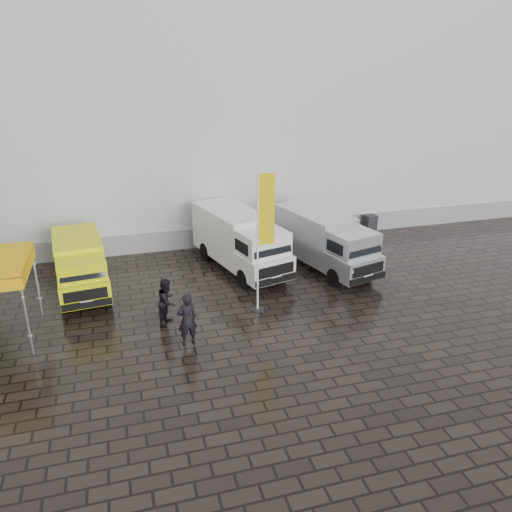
{
  "coord_description": "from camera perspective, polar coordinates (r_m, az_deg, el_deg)",
  "views": [
    {
      "loc": [
        -5.22,
        -15.75,
        9.05
      ],
      "look_at": [
        -0.1,
        2.2,
        1.57
      ],
      "focal_mm": 35.0,
      "sensor_mm": 36.0,
      "label": 1
    }
  ],
  "objects": [
    {
      "name": "van_white",
      "position": [
        22.46,
        -1.83,
        1.62
      ],
      "size": [
        3.44,
        6.27,
        2.58
      ],
      "primitive_type": null,
      "rotation": [
        0.0,
        0.0,
        0.26
      ],
      "color": "white",
      "rests_on": "ground"
    },
    {
      "name": "hall_plinth",
      "position": [
        26.21,
        0.97,
        2.79
      ],
      "size": [
        44.0,
        0.15,
        1.0
      ],
      "primitive_type": "cube",
      "color": "gray",
      "rests_on": "ground"
    },
    {
      "name": "exhibition_hall",
      "position": [
        32.71,
        -3.23,
        16.45
      ],
      "size": [
        44.0,
        16.0,
        12.0
      ],
      "primitive_type": "cube",
      "color": "silver",
      "rests_on": "ground"
    },
    {
      "name": "van_yellow",
      "position": [
        21.47,
        -19.43,
        -1.2
      ],
      "size": [
        2.33,
        4.94,
        2.2
      ],
      "primitive_type": null,
      "rotation": [
        0.0,
        0.0,
        0.11
      ],
      "color": "#E4EB0C",
      "rests_on": "ground"
    },
    {
      "name": "ground",
      "position": [
        18.9,
        2.14,
        -6.78
      ],
      "size": [
        120.0,
        120.0,
        0.0
      ],
      "primitive_type": "plane",
      "color": "black",
      "rests_on": "ground"
    },
    {
      "name": "flagpole",
      "position": [
        18.08,
        0.76,
        2.69
      ],
      "size": [
        0.88,
        0.5,
        5.52
      ],
      "color": "black",
      "rests_on": "ground"
    },
    {
      "name": "person_front",
      "position": [
        16.86,
        -7.89,
        -7.18
      ],
      "size": [
        0.76,
        0.58,
        1.85
      ],
      "primitive_type": "imported",
      "rotation": [
        0.0,
        0.0,
        3.36
      ],
      "color": "black",
      "rests_on": "ground"
    },
    {
      "name": "van_silver",
      "position": [
        22.76,
        7.88,
        1.56
      ],
      "size": [
        3.29,
        6.02,
        2.48
      ],
      "primitive_type": null,
      "rotation": [
        0.0,
        0.0,
        0.25
      ],
      "color": "silver",
      "rests_on": "ground"
    },
    {
      "name": "person_tent",
      "position": [
        18.27,
        -10.12,
        -5.12
      ],
      "size": [
        0.98,
        1.06,
        1.74
      ],
      "primitive_type": "imported",
      "rotation": [
        0.0,
        0.0,
        1.07
      ],
      "color": "black",
      "rests_on": "ground"
    },
    {
      "name": "wheelie_bin",
      "position": [
        27.99,
        12.88,
        3.53
      ],
      "size": [
        0.68,
        0.68,
        1.04
      ],
      "primitive_type": "cube",
      "rotation": [
        0.0,
        0.0,
        0.08
      ],
      "color": "black",
      "rests_on": "ground"
    }
  ]
}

